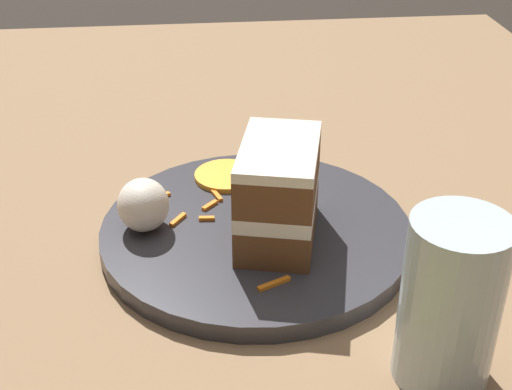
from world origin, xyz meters
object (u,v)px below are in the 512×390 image
object	(u,v)px
plate	(256,232)
cake_slice	(279,192)
drinking_glass	(448,313)
cream_dollop	(143,205)
orange_garnish	(226,176)

from	to	relation	value
plate	cake_slice	bearing A→B (deg)	40.08
cake_slice	drinking_glass	size ratio (longest dim) A/B	0.94
cake_slice	plate	bearing A→B (deg)	143.81
cream_dollop	drinking_glass	size ratio (longest dim) A/B	0.40
orange_garnish	plate	bearing A→B (deg)	12.83
cream_dollop	cake_slice	bearing A→B (deg)	77.02
cake_slice	cream_dollop	distance (m)	0.11
cake_slice	orange_garnish	world-z (taller)	cake_slice
plate	drinking_glass	size ratio (longest dim) A/B	2.23
cream_dollop	drinking_glass	xyz separation A→B (m)	(0.17, 0.20, 0.01)
cream_dollop	orange_garnish	bearing A→B (deg)	136.76
plate	orange_garnish	bearing A→B (deg)	-167.17
cream_dollop	drinking_glass	world-z (taller)	drinking_glass
cake_slice	cream_dollop	world-z (taller)	cake_slice
plate	cake_slice	xyz separation A→B (m)	(0.02, 0.02, 0.05)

